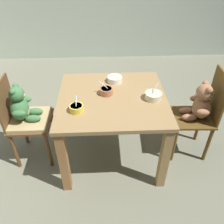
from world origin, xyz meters
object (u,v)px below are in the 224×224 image
Objects in this scene: porridge_bowl_yellow_near_left at (76,108)px; porridge_bowl_cream_near_right at (153,96)px; porridge_bowl_terracotta_center at (106,91)px; dining_table at (112,110)px; teddy_chair_near_left at (24,113)px; teddy_chair_near_right at (200,108)px; porridge_bowl_white_far_center at (115,79)px.

porridge_bowl_yellow_near_left is 0.84× the size of porridge_bowl_cream_near_right.
porridge_bowl_terracotta_center is at bearing 43.95° from porridge_bowl_yellow_near_left.
porridge_bowl_yellow_near_left is (-0.31, -0.19, 0.17)m from dining_table.
teddy_chair_near_right reaches higher than teddy_chair_near_left.
teddy_chair_near_left reaches higher than porridge_bowl_yellow_near_left.
dining_table is at bearing 4.51° from teddy_chair_near_right.
porridge_bowl_white_far_center is (0.89, 0.23, 0.22)m from teddy_chair_near_left.
teddy_chair_near_left reaches higher than porridge_bowl_terracotta_center.
porridge_bowl_cream_near_right reaches higher than porridge_bowl_white_far_center.
porridge_bowl_white_far_center is at bearing -14.26° from teddy_chair_near_right.
porridge_bowl_yellow_near_left is 0.69m from porridge_bowl_cream_near_right.
porridge_bowl_white_far_center is at bearing 14.48° from teddy_chair_near_left.
teddy_chair_near_right is (1.71, -0.01, 0.01)m from teddy_chair_near_left.
porridge_bowl_white_far_center is (-0.82, 0.25, 0.20)m from teddy_chair_near_right.
teddy_chair_near_left reaches higher than porridge_bowl_white_far_center.
porridge_bowl_cream_near_right is (0.36, -0.04, 0.17)m from dining_table.
porridge_bowl_cream_near_right is at bearing -4.34° from teddy_chair_near_left.
teddy_chair_near_left is 0.94× the size of teddy_chair_near_right.
teddy_chair_near_left reaches higher than dining_table.
porridge_bowl_white_far_center is at bearing 53.56° from porridge_bowl_yellow_near_left.
porridge_bowl_white_far_center is at bearing 135.46° from porridge_bowl_cream_near_right.
teddy_chair_near_left is 0.94m from porridge_bowl_white_far_center.
porridge_bowl_terracotta_center is at bearing 132.70° from dining_table.
teddy_chair_near_left is 6.16× the size of porridge_bowl_white_far_center.
dining_table is 0.40m from porridge_bowl_yellow_near_left.
porridge_bowl_terracotta_center is at bearing 166.71° from porridge_bowl_cream_near_right.
porridge_bowl_yellow_near_left is 0.36m from porridge_bowl_terracotta_center.
porridge_bowl_terracotta_center is at bearing 0.56° from teddy_chair_near_left.
teddy_chair_near_left is at bearing 1.98° from teddy_chair_near_right.
porridge_bowl_cream_near_right is at bearing -44.54° from porridge_bowl_white_far_center.
dining_table is 0.19m from porridge_bowl_terracotta_center.
porridge_bowl_yellow_near_left is at bearing -23.72° from teddy_chair_near_left.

